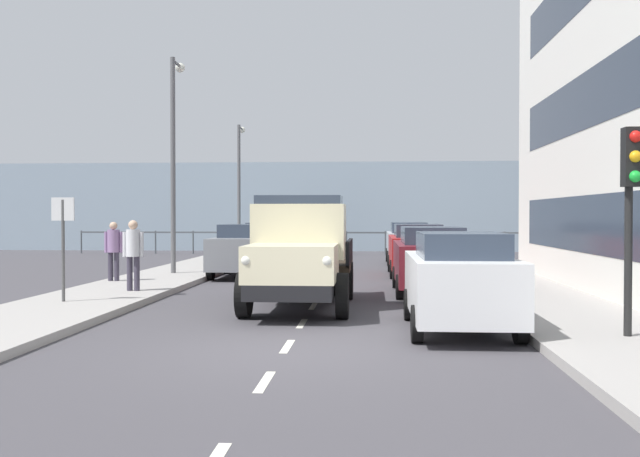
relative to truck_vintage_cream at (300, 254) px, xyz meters
The scene contains 20 objects.
ground_plane 3.95m from the truck_vintage_cream, 93.69° to the right, with size 80.00×80.00×0.00m, color #423F44.
sidewalk_left 6.64m from the truck_vintage_cream, 144.89° to the right, with size 2.70×36.24×0.15m, color #9E9993.
sidewalk_right 6.25m from the truck_vintage_cream, 37.70° to the right, with size 2.70×36.24×0.15m, color #9E9993.
road_centreline_markings 3.39m from the truck_vintage_cream, 94.37° to the right, with size 0.12×31.78×0.01m.
sea_horizon 24.92m from the truck_vintage_cream, 90.56° to the right, with size 80.00×0.80×5.00m, color #8C9EAD.
seawall_railing 21.29m from the truck_vintage_cream, 90.65° to the right, with size 28.08×0.08×1.20m.
truck_vintage_cream is the anchor object (origin of this frame).
car_white_kerbside_near 4.02m from the truck_vintage_cream, 139.53° to the left, with size 1.79×3.93×1.72m.
car_maroon_kerbside_1 4.49m from the truck_vintage_cream, 132.97° to the right, with size 1.88×4.32×1.72m.
car_red_kerbside_2 9.31m from the truck_vintage_cream, 109.15° to the right, with size 1.88×4.43×1.72m.
car_silver_kerbside_3 14.76m from the truck_vintage_cream, 101.93° to the right, with size 1.80×3.97×1.72m.
car_grey_oppositeside_0 8.23m from the truck_vintage_cream, 71.81° to the right, with size 1.93×3.94×1.72m.
car_black_oppositeside_1 13.20m from the truck_vintage_cream, 78.78° to the right, with size 1.94×4.19×1.72m.
car_teal_oppositeside_2 18.58m from the truck_vintage_cream, 82.06° to the right, with size 1.85×4.58×1.72m.
pedestrian_with_bag 4.80m from the truck_vintage_cream, 25.33° to the right, with size 0.53×0.34×1.74m.
pedestrian_couple_b 7.37m from the truck_vintage_cream, 38.36° to the right, with size 0.53×0.34×1.68m.
traffic_light_near 6.85m from the truck_vintage_cream, 144.55° to the left, with size 0.28×0.41×3.20m.
lamp_post_promenade 9.50m from the truck_vintage_cream, 57.28° to the right, with size 0.32×1.14×6.95m.
lamp_post_far 20.61m from the truck_vintage_cream, 75.77° to the right, with size 0.32×1.14×6.35m.
street_sign 5.15m from the truck_vintage_cream, ahead, with size 0.50×0.07×2.25m.
Camera 1 is at (-1.28, 10.42, 2.02)m, focal length 39.74 mm.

